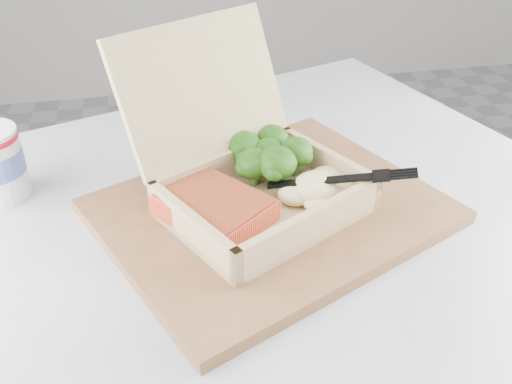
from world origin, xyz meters
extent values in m
cube|color=#B7BBC2|center=(-0.22, -0.16, 0.74)|extent=(1.08, 1.08, 0.03)
cube|color=brown|center=(-0.22, -0.09, 0.76)|extent=(0.47, 0.43, 0.02)
cube|color=tan|center=(-0.23, -0.10, 0.77)|extent=(0.26, 0.24, 0.01)
cube|color=#A0835D|center=(-0.32, -0.15, 0.79)|extent=(0.09, 0.15, 0.04)
cube|color=#A0835D|center=(-0.14, -0.05, 0.79)|extent=(0.09, 0.15, 0.04)
cube|color=#A0835D|center=(-0.19, -0.17, 0.79)|extent=(0.19, 0.11, 0.04)
cube|color=#A0835D|center=(-0.27, -0.03, 0.79)|extent=(0.19, 0.11, 0.04)
cube|color=tan|center=(-0.29, 0.00, 0.88)|extent=(0.22, 0.17, 0.15)
cube|color=#FF5C31|center=(-0.29, -0.11, 0.79)|extent=(0.14, 0.15, 0.02)
ellipsoid|color=beige|center=(-0.17, -0.10, 0.79)|extent=(0.09, 0.08, 0.03)
cube|color=black|center=(-0.23, -0.09, 0.80)|extent=(0.12, 0.05, 0.03)
cube|color=black|center=(-0.14, -0.12, 0.80)|extent=(0.06, 0.04, 0.01)
cube|color=silver|center=(-0.28, 0.09, 0.75)|extent=(0.13, 0.17, 0.00)
camera|label=1|loc=(-0.35, -0.63, 1.16)|focal=40.00mm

